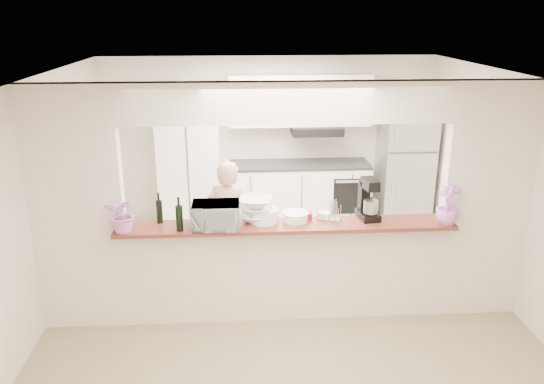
{
  "coord_description": "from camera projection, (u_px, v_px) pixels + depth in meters",
  "views": [
    {
      "loc": [
        -0.46,
        -4.96,
        3.11
      ],
      "look_at": [
        -0.12,
        0.3,
        1.31
      ],
      "focal_mm": 35.0,
      "sensor_mm": 36.0,
      "label": 1
    }
  ],
  "objects": [
    {
      "name": "wine_bottle_b",
      "position": [
        159.0,
        211.0,
        5.32
      ],
      "size": [
        0.06,
        0.06,
        0.31
      ],
      "color": "black",
      "rests_on": "bar_counter"
    },
    {
      "name": "person",
      "position": [
        229.0,
        223.0,
        6.24
      ],
      "size": [
        0.63,
        0.5,
        1.5
      ],
      "primitive_type": "imported",
      "rotation": [
        0.0,
        0.0,
        2.86
      ],
      "color": "tan",
      "rests_on": "floor"
    },
    {
      "name": "floor",
      "position": [
        285.0,
        316.0,
        5.72
      ],
      "size": [
        6.0,
        6.0,
        0.0
      ],
      "primitive_type": "plane",
      "color": "gray",
      "rests_on": "ground"
    },
    {
      "name": "wine_bottle_a",
      "position": [
        179.0,
        218.0,
        5.12
      ],
      "size": [
        0.07,
        0.07,
        0.34
      ],
      "color": "black",
      "rests_on": "bar_counter"
    },
    {
      "name": "red_bowl",
      "position": [
        305.0,
        215.0,
        5.44
      ],
      "size": [
        0.15,
        0.15,
        0.07
      ],
      "primitive_type": "cylinder",
      "color": "maroon",
      "rests_on": "bar_counter"
    },
    {
      "name": "toaster_oven",
      "position": [
        216.0,
        216.0,
        5.19
      ],
      "size": [
        0.46,
        0.32,
        0.26
      ],
      "primitive_type": "imported",
      "rotation": [
        0.0,
        0.0,
        -0.01
      ],
      "color": "#B5B5BA",
      "rests_on": "bar_counter"
    },
    {
      "name": "partition",
      "position": [
        286.0,
        185.0,
        5.24
      ],
      "size": [
        5.0,
        0.15,
        2.5
      ],
      "color": "silver",
      "rests_on": "floor"
    },
    {
      "name": "refrigerator",
      "position": [
        404.0,
        168.0,
        8.07
      ],
      "size": [
        0.75,
        0.7,
        1.7
      ],
      "primitive_type": "cube",
      "color": "#9F9FA3",
      "rests_on": "floor"
    },
    {
      "name": "serving_bowls",
      "position": [
        256.0,
        210.0,
        5.36
      ],
      "size": [
        0.39,
        0.39,
        0.24
      ],
      "primitive_type": "imported",
      "rotation": [
        0.0,
        0.0,
        -0.19
      ],
      "color": "white",
      "rests_on": "bar_counter"
    },
    {
      "name": "flower_right",
      "position": [
        448.0,
        205.0,
        5.26
      ],
      "size": [
        0.28,
        0.28,
        0.4
      ],
      "primitive_type": "imported",
      "rotation": [
        0.0,
        0.0,
        -0.31
      ],
      "color": "#AF6BC7",
      "rests_on": "bar_counter"
    },
    {
      "name": "tan_bowl",
      "position": [
        324.0,
        215.0,
        5.46
      ],
      "size": [
        0.13,
        0.13,
        0.06
      ],
      "primitive_type": "cylinder",
      "color": "beige",
      "rests_on": "bar_counter"
    },
    {
      "name": "flower_left",
      "position": [
        124.0,
        214.0,
        5.07
      ],
      "size": [
        0.41,
        0.38,
        0.36
      ],
      "primitive_type": "imported",
      "rotation": [
        0.0,
        0.0,
        -0.37
      ],
      "color": "#CB6BA9",
      "rests_on": "bar_counter"
    },
    {
      "name": "tile_overlay",
      "position": [
        275.0,
        253.0,
        7.18
      ],
      "size": [
        5.0,
        2.9,
        0.01
      ],
      "primitive_type": "cube",
      "color": "beige",
      "rests_on": "floor"
    },
    {
      "name": "kitchen_cabinets",
      "position": [
        258.0,
        161.0,
        7.96
      ],
      "size": [
        3.15,
        0.62,
        2.25
      ],
      "color": "white",
      "rests_on": "floor"
    },
    {
      "name": "plate_stack_a",
      "position": [
        264.0,
        215.0,
        5.36
      ],
      "size": [
        0.3,
        0.3,
        0.14
      ],
      "color": "white",
      "rests_on": "bar_counter"
    },
    {
      "name": "utensil_caddy",
      "position": [
        329.0,
        211.0,
        5.41
      ],
      "size": [
        0.27,
        0.22,
        0.22
      ],
      "color": "silver",
      "rests_on": "bar_counter"
    },
    {
      "name": "stand_mixer",
      "position": [
        368.0,
        200.0,
        5.42
      ],
      "size": [
        0.22,
        0.31,
        0.43
      ],
      "color": "black",
      "rests_on": "bar_counter"
    },
    {
      "name": "plate_stack_b",
      "position": [
        296.0,
        216.0,
        5.39
      ],
      "size": [
        0.26,
        0.26,
        0.09
      ],
      "color": "white",
      "rests_on": "bar_counter"
    },
    {
      "name": "bar_counter",
      "position": [
        286.0,
        268.0,
        5.53
      ],
      "size": [
        3.4,
        0.38,
        1.09
      ],
      "color": "silver",
      "rests_on": "floor"
    }
  ]
}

